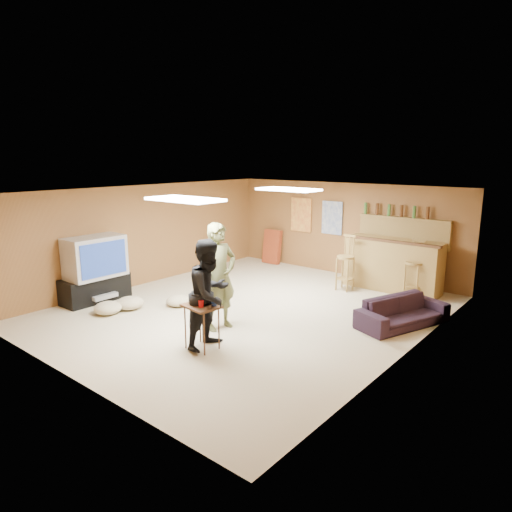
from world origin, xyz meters
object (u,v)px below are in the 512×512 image
Objects in this scene: sofa at (403,312)px; tray_table at (202,327)px; person_black at (210,294)px; person_olive at (219,277)px; bar_counter at (393,265)px; tv_body at (95,257)px.

tray_table is at bearing 166.11° from sofa.
person_olive is at bearing 26.87° from person_black.
bar_counter is 1.21× the size of sofa.
person_black is at bearing 76.81° from tray_table.
tv_body is 0.67× the size of person_black.
bar_counter is at bearing 47.00° from tv_body.
tv_body is 0.67× the size of sofa.
tv_body is 3.29m from tray_table.
tv_body is at bearing 136.76° from sofa.
bar_counter is 4.67m from person_black.
person_black reaches higher than tray_table.
sofa is at bearing -40.23° from person_olive.
tv_body is 2.90m from person_olive.
person_black is 3.33m from sofa.
sofa is (1.01, -1.90, -0.31)m from bar_counter.
bar_counter is 4.16m from person_olive.
person_black is at bearing -2.20° from tv_body.
sofa is 3.41m from tray_table.
person_olive is at bearing 115.95° from tray_table.
tv_body is at bearing -133.00° from bar_counter.
tv_body is at bearing 81.75° from person_black.
person_black is (0.41, -0.63, -0.06)m from person_olive.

